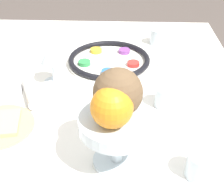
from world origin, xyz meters
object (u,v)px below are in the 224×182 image
at_px(fruit_stand, 117,129).
at_px(wine_glass, 51,54).
at_px(cup_mid, 166,97).
at_px(napkin_roll, 32,92).
at_px(cup_near, 158,37).
at_px(coconut, 118,93).
at_px(cup_far, 201,165).
at_px(orange_fruit, 112,107).
at_px(seder_plate, 109,60).

bearing_deg(fruit_stand, wine_glass, -148.26).
height_order(wine_glass, cup_mid, wine_glass).
relative_size(napkin_roll, cup_mid, 2.29).
bearing_deg(wine_glass, cup_near, 131.18).
relative_size(coconut, cup_far, 1.63).
bearing_deg(cup_near, orange_fruit, -12.98).
relative_size(orange_fruit, coconut, 0.83).
distance_m(coconut, cup_far, 0.25).
relative_size(coconut, cup_mid, 1.63).
xyz_separation_m(coconut, cup_far, (0.05, 0.19, -0.16)).
bearing_deg(fruit_stand, cup_far, 79.40).
xyz_separation_m(seder_plate, wine_glass, (0.14, -0.18, 0.09)).
distance_m(napkin_roll, cup_far, 0.55).
relative_size(wine_glass, cup_far, 2.22).
distance_m(seder_plate, fruit_stand, 0.51).
distance_m(cup_near, cup_mid, 0.45).
xyz_separation_m(seder_plate, orange_fruit, (0.52, 0.03, 0.16)).
height_order(seder_plate, wine_glass, wine_glass).
relative_size(wine_glass, fruit_stand, 0.86).
bearing_deg(seder_plate, fruit_stand, 4.83).
relative_size(fruit_stand, cup_far, 2.58).
bearing_deg(wine_glass, seder_plate, 127.74).
distance_m(wine_glass, coconut, 0.42).
bearing_deg(seder_plate, orange_fruit, 3.53).
relative_size(cup_near, cup_mid, 1.00).
height_order(orange_fruit, coconut, coconut).
bearing_deg(fruit_stand, orange_fruit, -24.35).
xyz_separation_m(wine_glass, coconut, (0.34, 0.22, 0.08)).
distance_m(wine_glass, fruit_stand, 0.42).
bearing_deg(cup_far, orange_fruit, -93.88).
distance_m(orange_fruit, coconut, 0.04).
bearing_deg(cup_mid, seder_plate, -144.99).
height_order(napkin_roll, cup_near, cup_near).
bearing_deg(napkin_roll, fruit_stand, 46.14).
height_order(seder_plate, cup_far, cup_far).
xyz_separation_m(cup_near, cup_mid, (0.45, -0.01, 0.00)).
bearing_deg(cup_far, cup_near, -177.06).
distance_m(wine_glass, cup_far, 0.58).
distance_m(fruit_stand, cup_far, 0.21).
bearing_deg(cup_far, cup_mid, -169.64).
bearing_deg(cup_near, napkin_roll, -44.98).
relative_size(seder_plate, cup_near, 4.56).
height_order(orange_fruit, napkin_roll, orange_fruit).
xyz_separation_m(coconut, cup_near, (-0.67, 0.15, -0.16)).
bearing_deg(seder_plate, coconut, 5.15).
height_order(wine_glass, cup_near, wine_glass).
relative_size(cup_mid, cup_far, 1.00).
bearing_deg(napkin_roll, coconut, 48.35).
bearing_deg(napkin_roll, cup_near, 135.02).
relative_size(seder_plate, cup_far, 4.56).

